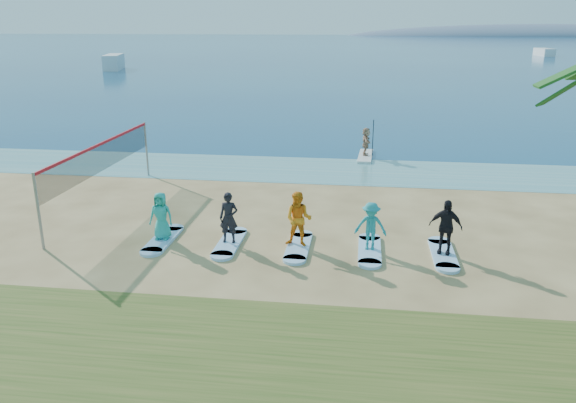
# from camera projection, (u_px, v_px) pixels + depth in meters

# --- Properties ---
(ground) EXTENTS (600.00, 600.00, 0.00)m
(ground) POSITION_uv_depth(u_px,v_px,m) (262.00, 254.00, 17.28)
(ground) COLOR tan
(ground) RESTS_ON ground
(shallow_water) EXTENTS (600.00, 600.00, 0.00)m
(shallow_water) POSITION_uv_depth(u_px,v_px,m) (300.00, 169.00, 27.19)
(shallow_water) COLOR teal
(shallow_water) RESTS_ON ground
(ocean) EXTENTS (600.00, 600.00, 0.00)m
(ocean) POSITION_uv_depth(u_px,v_px,m) (356.00, 46.00, 168.27)
(ocean) COLOR navy
(ocean) RESTS_ON ground
(island_ridge) EXTENTS (220.00, 56.00, 18.00)m
(island_ridge) POSITION_uv_depth(u_px,v_px,m) (547.00, 36.00, 288.32)
(island_ridge) COLOR slate
(island_ridge) RESTS_ON ground
(volleyball_net) EXTENTS (0.10, 9.09, 2.50)m
(volleyball_net) POSITION_uv_depth(u_px,v_px,m) (101.00, 158.00, 21.36)
(volleyball_net) COLOR gray
(volleyball_net) RESTS_ON ground
(paddleboard) EXTENTS (0.84, 3.03, 0.12)m
(paddleboard) POSITION_uv_depth(u_px,v_px,m) (365.00, 156.00, 29.68)
(paddleboard) COLOR silver
(paddleboard) RESTS_ON ground
(paddleboarder) EXTENTS (0.48, 1.36, 1.45)m
(paddleboarder) POSITION_uv_depth(u_px,v_px,m) (366.00, 141.00, 29.44)
(paddleboarder) COLOR tan
(paddleboarder) RESTS_ON paddleboard
(boat_offshore_a) EXTENTS (4.13, 7.95, 2.19)m
(boat_offshore_a) POSITION_uv_depth(u_px,v_px,m) (115.00, 70.00, 84.24)
(boat_offshore_a) COLOR silver
(boat_offshore_a) RESTS_ON ground
(boat_offshore_b) EXTENTS (2.83, 6.62, 1.56)m
(boat_offshore_b) POSITION_uv_depth(u_px,v_px,m) (544.00, 56.00, 117.38)
(boat_offshore_b) COLOR silver
(boat_offshore_b) RESTS_ON ground
(surfboard_0) EXTENTS (0.70, 2.20, 0.09)m
(surfboard_0) POSITION_uv_depth(u_px,v_px,m) (163.00, 240.00, 18.33)
(surfboard_0) COLOR #9BC9F0
(surfboard_0) RESTS_ON ground
(student_0) EXTENTS (0.76, 0.50, 1.56)m
(student_0) POSITION_uv_depth(u_px,v_px,m) (161.00, 216.00, 18.08)
(student_0) COLOR teal
(student_0) RESTS_ON surfboard_0
(surfboard_1) EXTENTS (0.70, 2.20, 0.09)m
(surfboard_1) POSITION_uv_depth(u_px,v_px,m) (230.00, 243.00, 18.05)
(surfboard_1) COLOR #9BC9F0
(surfboard_1) RESTS_ON ground
(student_1) EXTENTS (0.61, 0.40, 1.64)m
(student_1) POSITION_uv_depth(u_px,v_px,m) (229.00, 218.00, 17.78)
(student_1) COLOR black
(student_1) RESTS_ON surfboard_1
(surfboard_2) EXTENTS (0.70, 2.20, 0.09)m
(surfboard_2) POSITION_uv_depth(u_px,v_px,m) (298.00, 247.00, 17.76)
(surfboard_2) COLOR #9BC9F0
(surfboard_2) RESTS_ON ground
(student_2) EXTENTS (0.92, 0.76, 1.75)m
(student_2) POSITION_uv_depth(u_px,v_px,m) (299.00, 219.00, 17.48)
(student_2) COLOR orange
(student_2) RESTS_ON surfboard_2
(surfboard_3) EXTENTS (0.70, 2.20, 0.09)m
(surfboard_3) POSITION_uv_depth(u_px,v_px,m) (370.00, 250.00, 17.48)
(surfboard_3) COLOR #9BC9F0
(surfboard_3) RESTS_ON ground
(student_3) EXTENTS (1.03, 0.65, 1.52)m
(student_3) POSITION_uv_depth(u_px,v_px,m) (371.00, 226.00, 17.23)
(student_3) COLOR teal
(student_3) RESTS_ON surfboard_3
(surfboard_4) EXTENTS (0.70, 2.20, 0.09)m
(surfboard_4) POSITION_uv_depth(u_px,v_px,m) (443.00, 254.00, 17.20)
(surfboard_4) COLOR #9BC9F0
(surfboard_4) RESTS_ON ground
(student_4) EXTENTS (1.07, 0.65, 1.69)m
(student_4) POSITION_uv_depth(u_px,v_px,m) (446.00, 227.00, 16.92)
(student_4) COLOR black
(student_4) RESTS_ON surfboard_4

